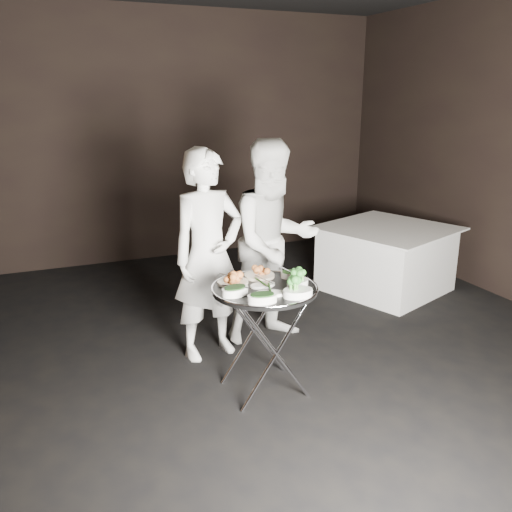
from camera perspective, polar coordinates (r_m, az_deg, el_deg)
name	(u,v)px	position (r m, az deg, el deg)	size (l,w,h in m)	color
floor	(264,391)	(3.99, 0.81, -14.06)	(6.00, 7.00, 0.05)	black
wall_back	(148,138)	(6.83, -11.27, 12.10)	(6.00, 0.05, 3.00)	black
tray_stand	(264,335)	(3.77, 0.89, -8.28)	(0.52, 0.44, 0.76)	silver
serving_tray	(265,289)	(3.64, 0.91, -3.45)	(0.72, 0.72, 0.04)	black
potato_plate_a	(233,279)	(3.70, -2.46, -2.43)	(0.21, 0.21, 0.08)	beige
potato_plate_b	(259,272)	(3.83, 0.35, -1.72)	(0.22, 0.22, 0.08)	beige
greens_bowl	(288,274)	(3.83, 3.41, -1.86)	(0.11, 0.11, 0.06)	silver
asparagus_plate_a	(263,284)	(3.65, 0.71, -2.99)	(0.18, 0.11, 0.04)	silver
asparagus_plate_b	(270,292)	(3.50, 1.52, -3.85)	(0.22, 0.16, 0.04)	silver
spinach_bowl_a	(235,290)	(3.49, -2.22, -3.58)	(0.21, 0.16, 0.08)	silver
spinach_bowl_b	(262,297)	(3.37, 0.66, -4.34)	(0.20, 0.15, 0.08)	silver
broccoli_bowl_a	(298,281)	(3.66, 4.41, -2.69)	(0.20, 0.18, 0.07)	silver
broccoli_bowl_b	(298,291)	(3.47, 4.44, -3.71)	(0.20, 0.15, 0.08)	silver
serving_utensils	(263,276)	(3.69, 0.73, -2.16)	(0.59, 0.43, 0.01)	silver
waiter_left	(208,255)	(4.18, -5.04, 0.05)	(0.60, 0.39, 1.65)	silver
waiter_right	(274,243)	(4.45, 1.91, 1.42)	(0.82, 0.64, 1.68)	silver
dining_table	(386,259)	(5.88, 13.51, -0.26)	(1.20, 1.20, 0.68)	white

